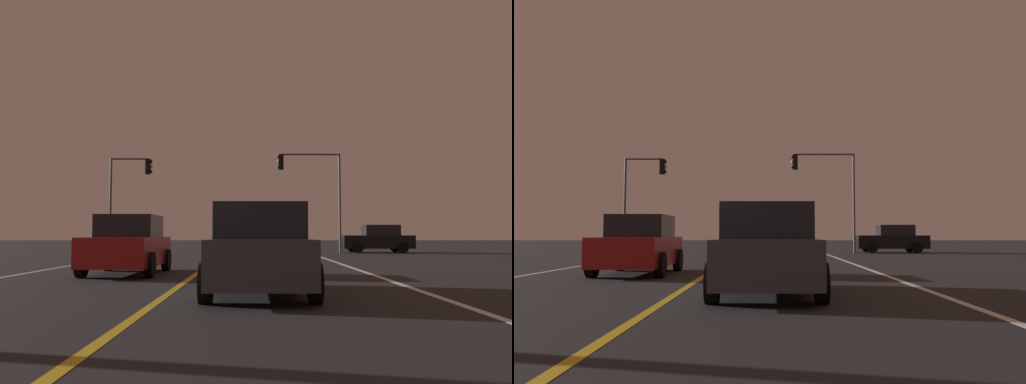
% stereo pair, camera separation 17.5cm
% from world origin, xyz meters
% --- Properties ---
extents(lane_edge_right, '(0.16, 38.62, 0.01)m').
position_xyz_m(lane_edge_right, '(5.01, 13.31, 0.00)').
color(lane_edge_right, silver).
rests_on(lane_edge_right, ground).
extents(lane_center_divider, '(0.16, 38.62, 0.01)m').
position_xyz_m(lane_center_divider, '(0.00, 13.31, 0.00)').
color(lane_center_divider, gold).
rests_on(lane_center_divider, ground).
extents(car_lead_same_lane, '(2.02, 4.30, 1.70)m').
position_xyz_m(car_lead_same_lane, '(1.75, 11.73, 0.82)').
color(car_lead_same_lane, black).
rests_on(car_lead_same_lane, ground).
extents(car_crossing_side, '(4.30, 2.02, 1.70)m').
position_xyz_m(car_crossing_side, '(9.33, 34.79, 0.82)').
color(car_crossing_side, black).
rests_on(car_crossing_side, ground).
extents(car_oncoming, '(2.02, 4.30, 1.70)m').
position_xyz_m(car_oncoming, '(-1.98, 17.17, 0.82)').
color(car_oncoming, black).
rests_on(car_oncoming, ground).
extents(traffic_light_near_right, '(3.77, 0.36, 5.89)m').
position_xyz_m(traffic_light_near_right, '(5.01, 33.12, 4.38)').
color(traffic_light_near_right, '#4C4C51').
rests_on(traffic_light_near_right, ground).
extents(traffic_light_near_left, '(2.51, 0.36, 5.62)m').
position_xyz_m(traffic_light_near_left, '(-5.61, 33.12, 4.13)').
color(traffic_light_near_left, '#4C4C51').
rests_on(traffic_light_near_left, ground).
extents(street_lamp_right_near, '(2.48, 0.44, 7.88)m').
position_xyz_m(street_lamp_right_near, '(6.52, 11.56, 5.04)').
color(street_lamp_right_near, '#4C4C51').
rests_on(street_lamp_right_near, ground).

